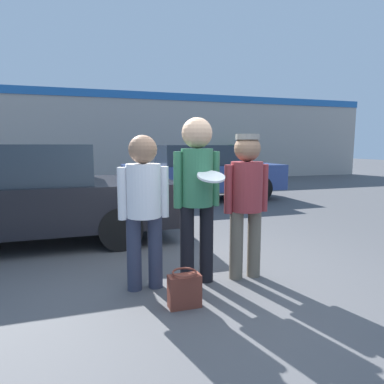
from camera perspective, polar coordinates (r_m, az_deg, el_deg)
ground_plane at (r=3.79m, az=2.94°, el=-15.33°), size 56.00×56.00×0.00m
storefront_building at (r=14.38m, az=-12.96°, el=9.09°), size 24.00×0.22×3.65m
person_left at (r=3.50m, az=-8.05°, el=-1.35°), size 0.52×0.35×1.59m
person_middle_with_frisbee at (r=3.60m, az=0.85°, el=1.07°), size 0.51×0.56×1.77m
person_right at (r=3.81m, az=9.04°, el=-0.26°), size 0.52×0.35×1.61m
parked_car_near at (r=5.84m, az=-27.68°, el=-0.36°), size 4.76×1.95×1.50m
parked_car_far at (r=9.41m, az=1.64°, el=3.36°), size 4.24×1.85×1.49m
shrub at (r=14.69m, az=6.57°, el=4.90°), size 1.51×1.51×1.51m
handbag at (r=3.28m, az=-1.26°, el=-15.97°), size 0.30×0.23×0.34m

